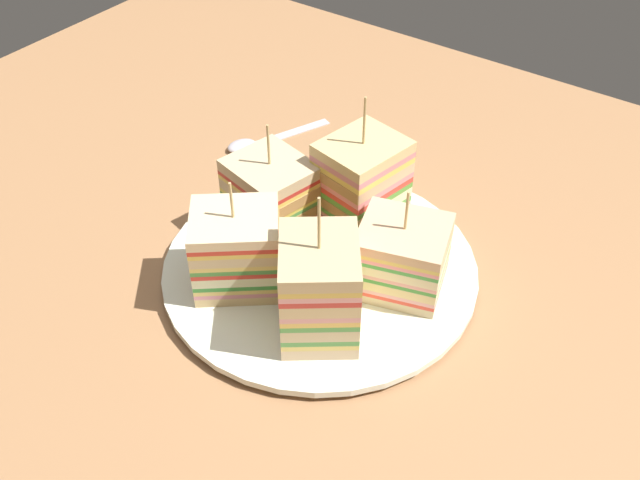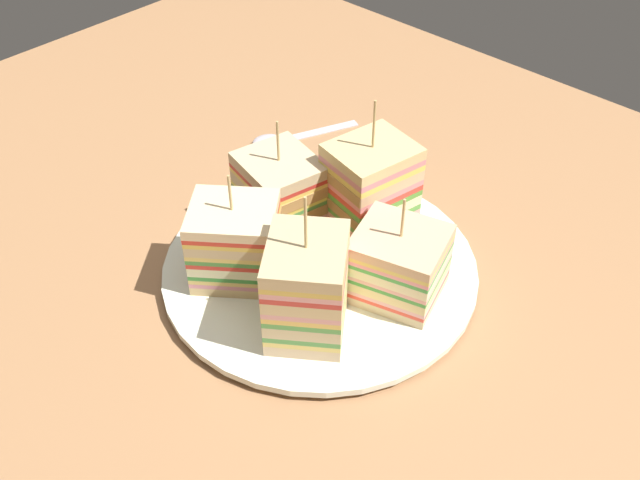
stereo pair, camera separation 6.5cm
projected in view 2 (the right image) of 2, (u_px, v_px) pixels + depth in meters
The scene contains 9 objects.
ground_plane at pixel (320, 281), 68.25cm from camera, with size 121.27×95.50×1.80cm, color #A6754C.
plate at pixel (320, 268), 67.16cm from camera, with size 29.08×29.08×1.23cm.
sandwich_wedge_0 at pixel (370, 187), 68.21cm from camera, with size 7.77×8.68×13.84cm.
sandwich_wedge_1 at pixel (281, 191), 69.32cm from camera, with size 8.86×8.18×11.32cm.
sandwich_wedge_2 at pixel (236, 242), 63.56cm from camera, with size 9.93×9.75×10.97cm.
sandwich_wedge_3 at pixel (307, 288), 58.34cm from camera, with size 9.50×9.78×13.77cm.
sandwich_wedge_4 at pixel (398, 264), 62.19cm from camera, with size 9.23×8.75×10.31cm.
chip_pile at pixel (316, 260), 66.02cm from camera, with size 7.60×7.01×1.82cm.
spoon at pixel (281, 138), 83.99cm from camera, with size 6.91×12.84×1.00cm.
Camera 2 is at (33.12, -35.49, 47.23)cm, focal length 40.56 mm.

